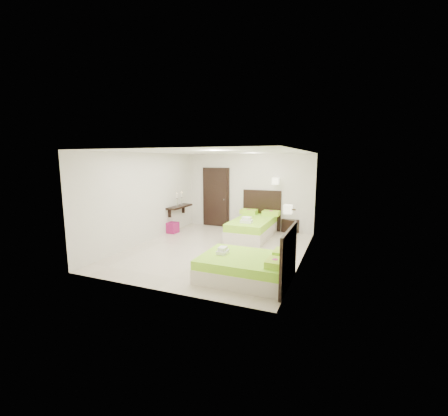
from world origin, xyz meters
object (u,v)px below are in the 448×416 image
at_px(bed_single, 253,226).
at_px(nightstand, 291,226).
at_px(ottoman, 172,228).
at_px(bed_double, 249,266).

height_order(bed_single, nightstand, bed_single).
height_order(bed_single, ottoman, bed_single).
bearing_deg(nightstand, bed_double, -67.11).
bearing_deg(bed_double, ottoman, 141.98).
xyz_separation_m(nightstand, ottoman, (-3.64, -1.61, -0.04)).
relative_size(bed_double, nightstand, 3.62).
bearing_deg(bed_single, ottoman, -167.56).
height_order(bed_double, ottoman, bed_double).
height_order(bed_single, bed_double, bed_single).
bearing_deg(nightstand, bed_single, -110.52).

